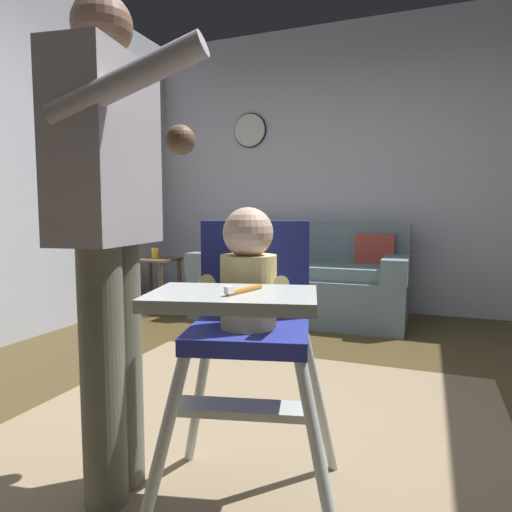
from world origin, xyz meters
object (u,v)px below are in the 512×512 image
wall_clock (250,130)px  side_table (155,273)px  sippy_cup (155,253)px  couch (302,281)px  high_chair (249,305)px  adult_standing (110,223)px

wall_clock → side_table: bearing=-132.3°
sippy_cup → wall_clock: 1.63m
couch → high_chair: (0.58, -2.74, 0.35)m
couch → sippy_cup: bearing=-78.2°
couch → high_chair: high_chair is taller
adult_standing → wall_clock: wall_clock is taller
high_chair → wall_clock: size_ratio=2.72×
high_chair → adult_standing: (-0.46, -0.07, 0.25)m
sippy_cup → wall_clock: size_ratio=0.28×
couch → adult_standing: (0.12, -2.80, 0.59)m
side_table → sippy_cup: (0.01, 0.00, 0.19)m
adult_standing → sippy_cup: bearing=112.5°
high_chair → side_table: 3.16m
high_chair → wall_clock: bearing=-172.2°
couch → wall_clock: size_ratio=5.30×
couch → high_chair: bearing=11.9°
couch → wall_clock: wall_clock is taller
couch → side_table: size_ratio=3.67×
wall_clock → adult_standing: bearing=-76.0°
couch → side_table: (-1.40, -0.29, 0.05)m
couch → adult_standing: adult_standing is taller
wall_clock → sippy_cup: bearing=-132.0°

